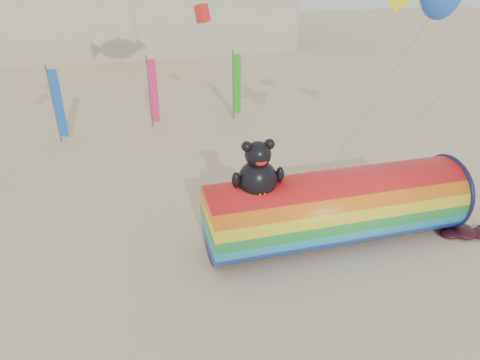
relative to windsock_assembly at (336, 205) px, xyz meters
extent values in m
plane|color=#CCB58C|center=(-4.21, 0.60, -1.73)|extent=(160.00, 160.00, 0.00)
cylinder|color=red|center=(0.01, 0.00, -0.09)|extent=(11.28, 3.29, 3.29)
torus|color=#0F1438|center=(5.54, 0.00, -0.09)|extent=(0.23, 3.45, 3.45)
cylinder|color=black|center=(5.67, 0.00, -0.09)|extent=(0.06, 3.26, 3.26)
ellipsoid|color=black|center=(-3.56, 0.00, 1.70)|extent=(1.61, 1.44, 1.69)
ellipsoid|color=yellow|center=(-3.56, -0.52, 1.60)|extent=(0.83, 0.36, 0.72)
sphere|color=black|center=(-3.56, 0.00, 2.83)|extent=(1.03, 1.03, 1.03)
sphere|color=black|center=(-4.01, 0.00, 3.20)|extent=(0.41, 0.41, 0.41)
sphere|color=black|center=(-3.11, 0.00, 3.20)|extent=(0.41, 0.41, 0.41)
ellipsoid|color=red|center=(-3.56, -0.42, 2.69)|extent=(0.45, 0.17, 0.29)
ellipsoid|color=black|center=(-4.45, -0.09, 1.89)|extent=(0.34, 0.34, 0.68)
ellipsoid|color=black|center=(-2.67, -0.09, 1.89)|extent=(0.34, 0.34, 0.68)
imported|color=slate|center=(6.25, 0.51, -0.79)|extent=(0.79, 0.64, 1.88)
ellipsoid|color=#3E0B14|center=(5.81, -1.38, -1.53)|extent=(1.17, 0.99, 0.41)
ellipsoid|color=#3E0B14|center=(6.51, -1.58, -1.56)|extent=(0.99, 0.84, 0.34)
ellipsoid|color=#3E0B14|center=(5.21, -1.23, -1.57)|extent=(0.91, 0.77, 0.32)
ellipsoid|color=#3E0B14|center=(6.11, -0.98, -1.60)|extent=(0.78, 0.66, 0.27)
cylinder|color=#59595E|center=(-12.87, 14.94, 0.87)|extent=(0.10, 0.10, 5.20)
cube|color=blue|center=(-12.56, 14.94, 0.92)|extent=(0.56, 0.06, 4.50)
cylinder|color=#59595E|center=(-6.61, 16.31, 0.87)|extent=(0.10, 0.10, 5.20)
cube|color=#E8205E|center=(-6.30, 16.31, 0.92)|extent=(0.56, 0.06, 4.50)
cylinder|color=#59595E|center=(-0.41, 16.51, 0.87)|extent=(0.10, 0.10, 5.20)
cube|color=green|center=(-0.10, 16.51, 0.92)|extent=(0.56, 0.06, 4.50)
cube|color=red|center=(-3.15, 13.15, 6.39)|extent=(0.63, 0.63, 1.01)
camera|label=1|loc=(-8.03, -14.16, 9.57)|focal=32.00mm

